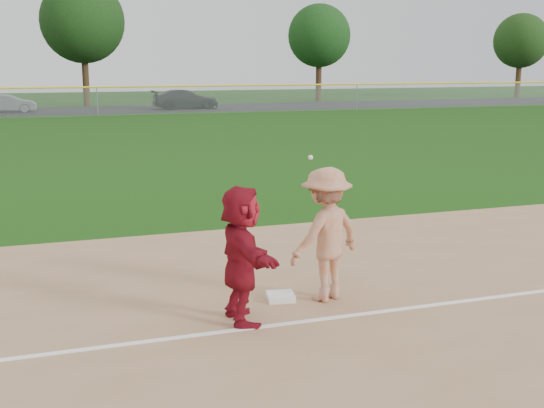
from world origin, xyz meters
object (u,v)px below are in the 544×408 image
object	(u,v)px
first_base	(281,297)
car_mid	(9,103)
base_runner	(241,255)
car_right	(185,99)

from	to	relation	value
first_base	car_mid	distance (m)	45.77
first_base	base_runner	size ratio (longest dim) A/B	0.21
first_base	car_right	world-z (taller)	car_right
first_base	car_mid	xyz separation A→B (m)	(-5.77, 45.40, 0.59)
car_right	first_base	bearing A→B (deg)	170.23
base_runner	car_right	bearing A→B (deg)	-9.54
first_base	car_right	xyz separation A→B (m)	(7.57, 44.93, 0.71)
car_mid	car_right	bearing A→B (deg)	-89.62
base_runner	car_mid	world-z (taller)	base_runner
first_base	base_runner	xyz separation A→B (m)	(-0.84, -0.69, 0.96)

